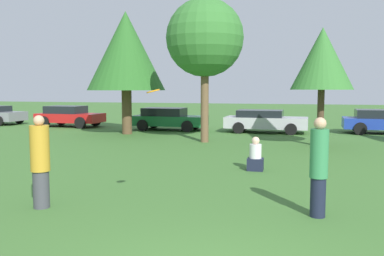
# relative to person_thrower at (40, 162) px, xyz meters

# --- Properties ---
(person_thrower) EXTENTS (0.37, 0.37, 1.85)m
(person_thrower) POSITION_rel_person_thrower_xyz_m (0.00, 0.00, 0.00)
(person_thrower) COLOR #3F3F47
(person_thrower) RESTS_ON ground
(person_catcher) EXTENTS (0.33, 0.33, 1.85)m
(person_catcher) POSITION_rel_person_thrower_xyz_m (5.32, 0.76, 0.01)
(person_catcher) COLOR #191E33
(person_catcher) RESTS_ON ground
(frisbee) EXTENTS (0.25, 0.25, 0.09)m
(frisbee) POSITION_rel_person_thrower_xyz_m (2.35, 0.10, 1.40)
(frisbee) COLOR orange
(bystander_sitting) EXTENTS (0.46, 0.38, 0.99)m
(bystander_sitting) POSITION_rel_person_thrower_xyz_m (3.76, 4.86, -0.53)
(bystander_sitting) COLOR #191E33
(bystander_sitting) RESTS_ON ground
(tree_0) EXTENTS (4.02, 4.02, 6.30)m
(tree_0) POSITION_rel_person_thrower_xyz_m (-3.72, 12.93, 3.33)
(tree_0) COLOR brown
(tree_0) RESTS_ON ground
(tree_1) EXTENTS (3.39, 3.39, 6.26)m
(tree_1) POSITION_rel_person_thrower_xyz_m (0.93, 10.72, 3.61)
(tree_1) COLOR brown
(tree_1) RESTS_ON ground
(tree_2) EXTENTS (2.50, 2.50, 4.83)m
(tree_2) POSITION_rel_person_thrower_xyz_m (5.82, 10.62, 2.62)
(tree_2) COLOR #473323
(tree_2) RESTS_ON ground
(parked_car_red) EXTENTS (4.04, 2.08, 1.29)m
(parked_car_red) POSITION_rel_person_thrower_xyz_m (-8.82, 15.81, -0.24)
(parked_car_red) COLOR red
(parked_car_red) RESTS_ON ground
(parked_car_green) EXTENTS (4.26, 2.00, 1.26)m
(parked_car_green) POSITION_rel_person_thrower_xyz_m (-2.26, 15.43, -0.27)
(parked_car_green) COLOR #196633
(parked_car_green) RESTS_ON ground
(parked_car_silver) EXTENTS (4.39, 2.04, 1.21)m
(parked_car_silver) POSITION_rel_person_thrower_xyz_m (3.21, 15.38, -0.28)
(parked_car_silver) COLOR #B2B2B7
(parked_car_silver) RESTS_ON ground
(parked_car_blue) EXTENTS (4.22, 2.10, 1.27)m
(parked_car_blue) POSITION_rel_person_thrower_xyz_m (9.26, 16.29, -0.26)
(parked_car_blue) COLOR #1E389E
(parked_car_blue) RESTS_ON ground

